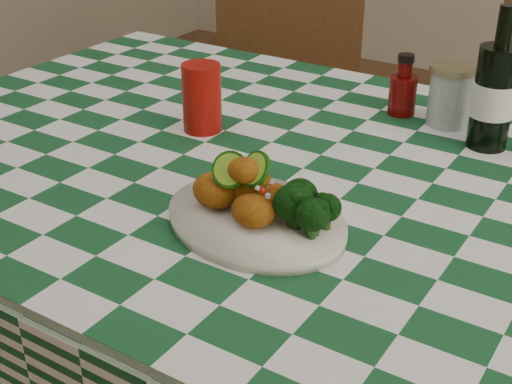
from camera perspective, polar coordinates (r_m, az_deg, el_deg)
The scene contains 9 objects.
dining_table at distance 1.43m, azimuth 3.27°, elevation -12.47°, with size 1.66×1.06×0.79m, color #154A26, non-canonical shape.
plate at distance 1.03m, azimuth -0.00°, elevation -2.26°, with size 0.29×0.23×0.02m, color silver, non-canonical shape.
fried_chicken_pile at distance 1.02m, azimuth -0.66°, elevation 0.52°, with size 0.14×0.10×0.09m, color #A25B0F, non-canonical shape.
broccoli_side at distance 0.99m, azimuth 4.17°, elevation -1.13°, with size 0.08×0.08×0.06m, color black, non-canonical shape.
red_tumbler at distance 1.34m, azimuth -4.35°, elevation 7.53°, with size 0.07×0.07×0.13m, color #950D08.
ketchup_bottle at distance 1.45m, azimuth 11.72°, elevation 8.41°, with size 0.05×0.05×0.12m, color #5E0504, non-canonical shape.
mason_jar at distance 1.42m, azimuth 15.27°, elevation 7.46°, with size 0.09×0.09×0.12m, color #B2BCBA, non-canonical shape.
beer_bottle at distance 1.31m, azimuth 18.67°, elevation 8.56°, with size 0.08×0.08×0.25m, color black, non-canonical shape.
wooden_chair_left at distance 2.13m, azimuth 1.80°, elevation 5.11°, with size 0.45×0.47×0.98m, color #472814, non-canonical shape.
Camera 1 is at (0.52, -0.96, 1.31)m, focal length 50.00 mm.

